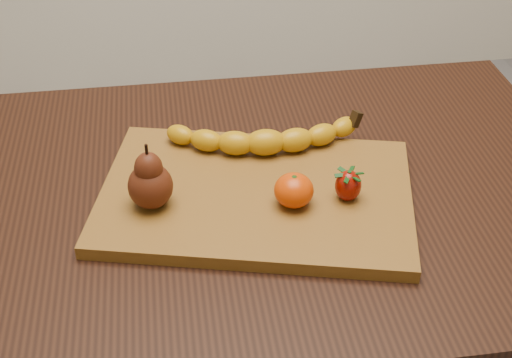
{
  "coord_description": "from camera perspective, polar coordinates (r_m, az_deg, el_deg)",
  "views": [
    {
      "loc": [
        -0.14,
        -0.85,
        1.41
      ],
      "look_at": [
        -0.02,
        -0.03,
        0.8
      ],
      "focal_mm": 50.0,
      "sensor_mm": 36.0,
      "label": 1
    }
  ],
  "objects": [
    {
      "name": "table",
      "position": [
        1.14,
        1.0,
        -4.6
      ],
      "size": [
        1.0,
        0.7,
        0.76
      ],
      "color": "black",
      "rests_on": "ground"
    },
    {
      "name": "banana",
      "position": [
        1.1,
        0.77,
        2.95
      ],
      "size": [
        0.27,
        0.08,
        0.04
      ],
      "primitive_type": null,
      "rotation": [
        0.0,
        0.0,
        -0.05
      ],
      "color": "#C08B09",
      "rests_on": "cutting_board"
    },
    {
      "name": "cutting_board",
      "position": [
        1.04,
        -0.0,
        -1.33
      ],
      "size": [
        0.51,
        0.4,
        0.02
      ],
      "primitive_type": "cube",
      "rotation": [
        0.0,
        0.0,
        -0.24
      ],
      "color": "brown",
      "rests_on": "table"
    },
    {
      "name": "pear",
      "position": [
        0.99,
        -8.53,
        0.27
      ],
      "size": [
        0.08,
        0.08,
        0.1
      ],
      "primitive_type": null,
      "rotation": [
        0.0,
        0.0,
        -0.3
      ],
      "color": "#4B1C0C",
      "rests_on": "cutting_board"
    },
    {
      "name": "mandarin",
      "position": [
        1.0,
        3.04,
        -0.91
      ],
      "size": [
        0.07,
        0.07,
        0.05
      ],
      "primitive_type": "ellipsoid",
      "rotation": [
        0.0,
        0.0,
        -0.34
      ],
      "color": "#CA3902",
      "rests_on": "cutting_board"
    },
    {
      "name": "strawberry",
      "position": [
        1.02,
        7.39,
        -0.44
      ],
      "size": [
        0.04,
        0.04,
        0.05
      ],
      "primitive_type": null,
      "rotation": [
        0.0,
        0.0,
        0.02
      ],
      "color": "#7E0C03",
      "rests_on": "cutting_board"
    }
  ]
}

